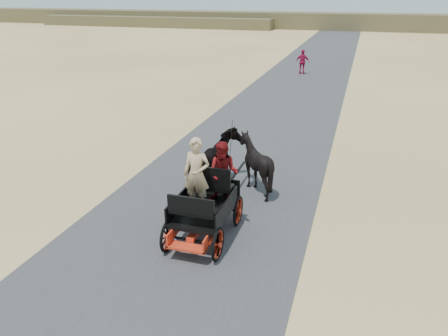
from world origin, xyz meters
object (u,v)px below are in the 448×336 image
(carriage, at_px, (205,223))
(pedestrian, at_px, (303,62))
(horse_left, at_px, (221,160))
(horse_right, at_px, (255,164))

(carriage, relative_size, pedestrian, 1.39)
(horse_left, bearing_deg, horse_right, -180.00)
(carriage, bearing_deg, horse_right, 79.61)
(carriage, height_order, pedestrian, pedestrian)
(carriage, bearing_deg, horse_left, 100.39)
(horse_left, xyz_separation_m, pedestrian, (-0.32, 20.40, 0.02))
(horse_left, height_order, horse_right, horse_right)
(carriage, relative_size, horse_left, 1.20)
(carriage, xyz_separation_m, pedestrian, (-0.87, 23.40, 0.50))
(carriage, relative_size, horse_right, 1.41)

